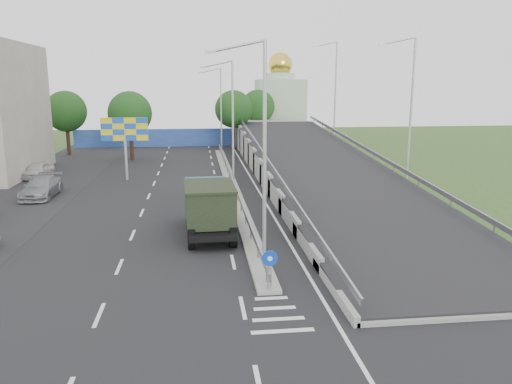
{
  "coord_description": "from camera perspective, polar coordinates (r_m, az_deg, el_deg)",
  "views": [
    {
      "loc": [
        -2.77,
        -16.5,
        8.33
      ],
      "look_at": [
        0.57,
        11.59,
        2.2
      ],
      "focal_mm": 35.0,
      "sensor_mm": 36.0,
      "label": 1
    }
  ],
  "objects": [
    {
      "name": "billboard",
      "position": [
        45.12,
        -14.78,
        6.56
      ],
      "size": [
        4.0,
        0.24,
        5.5
      ],
      "color": "#B2B5B7",
      "rests_on": "ground"
    },
    {
      "name": "lamp_post_far",
      "position": [
        62.61,
        -4.19,
        9.89
      ],
      "size": [
        2.74,
        0.18,
        10.08
      ],
      "color": "#B2B5B7",
      "rests_on": "median"
    },
    {
      "name": "tree_ramp_far",
      "position": [
        72.1,
        0.23,
        9.73
      ],
      "size": [
        4.8,
        4.8,
        7.6
      ],
      "color": "black",
      "rests_on": "ground"
    },
    {
      "name": "parking_strip",
      "position": [
        39.7,
        -26.07,
        -1.15
      ],
      "size": [
        8.0,
        90.0,
        0.05
      ],
      "primitive_type": "cube",
      "color": "black",
      "rests_on": "ground"
    },
    {
      "name": "dump_truck",
      "position": [
        28.21,
        -5.44,
        -1.5
      ],
      "size": [
        2.83,
        6.9,
        3.0
      ],
      "rotation": [
        0.0,
        0.0,
        0.04
      ],
      "color": "black",
      "rests_on": "ground"
    },
    {
      "name": "road_surface",
      "position": [
        37.43,
        -6.96,
        -0.72
      ],
      "size": [
        26.0,
        90.0,
        0.04
      ],
      "primitive_type": "cube",
      "color": "black",
      "rests_on": "ground"
    },
    {
      "name": "blue_wall",
      "position": [
        68.88,
        -7.8,
        6.18
      ],
      "size": [
        30.0,
        0.5,
        2.4
      ],
      "primitive_type": "cube",
      "color": "#2A3B9D",
      "rests_on": "ground"
    },
    {
      "name": "tree_left_mid",
      "position": [
        57.04,
        -14.21,
        8.7
      ],
      "size": [
        4.8,
        4.8,
        7.6
      ],
      "color": "black",
      "rests_on": "ground"
    },
    {
      "name": "sign_bollard",
      "position": [
        20.24,
        1.57,
        -8.91
      ],
      "size": [
        0.64,
        0.23,
        1.67
      ],
      "color": "black",
      "rests_on": "median"
    },
    {
      "name": "tree_left_far",
      "position": [
        63.43,
        -20.9,
        8.59
      ],
      "size": [
        4.8,
        4.8,
        7.6
      ],
      "color": "black",
      "rests_on": "ground"
    },
    {
      "name": "parked_car_d",
      "position": [
        40.68,
        -23.33,
        0.5
      ],
      "size": [
        2.21,
        5.28,
        1.52
      ],
      "primitive_type": "imported",
      "rotation": [
        0.0,
        0.0,
        -0.01
      ],
      "color": "gray",
      "rests_on": "ground"
    },
    {
      "name": "overpass_ramp",
      "position": [
        42.29,
        7.38,
        3.18
      ],
      "size": [
        10.0,
        50.0,
        3.5
      ],
      "color": "gray",
      "rests_on": "ground"
    },
    {
      "name": "church",
      "position": [
        77.61,
        2.75,
        9.99
      ],
      "size": [
        7.0,
        7.0,
        13.8
      ],
      "color": "#B2CCAD",
      "rests_on": "ground"
    },
    {
      "name": "parked_car_e",
      "position": [
        49.25,
        -23.63,
        2.31
      ],
      "size": [
        2.13,
        4.38,
        1.44
      ],
      "primitive_type": "imported",
      "rotation": [
        0.0,
        0.0,
        -0.1
      ],
      "color": "beige",
      "rests_on": "ground"
    },
    {
      "name": "lamp_post_near",
      "position": [
        22.82,
        0.52,
        5.88
      ],
      "size": [
        2.74,
        0.18,
        10.08
      ],
      "color": "#B2B5B7",
      "rests_on": "median"
    },
    {
      "name": "tree_median_far",
      "position": [
        64.75,
        -2.57,
        9.43
      ],
      "size": [
        4.8,
        4.8,
        7.6
      ],
      "color": "black",
      "rests_on": "ground"
    },
    {
      "name": "lamp_post_mid",
      "position": [
        42.67,
        -2.93,
        8.83
      ],
      "size": [
        2.74,
        0.18,
        10.08
      ],
      "color": "#B2B5B7",
      "rests_on": "median"
    },
    {
      "name": "ground",
      "position": [
        18.69,
        2.54,
        -14.26
      ],
      "size": [
        160.0,
        160.0,
        0.0
      ],
      "primitive_type": "plane",
      "color": "#2D4C1E",
      "rests_on": "ground"
    },
    {
      "name": "median_guardrail",
      "position": [
        41.29,
        -2.81,
        1.64
      ],
      "size": [
        0.09,
        44.0,
        0.71
      ],
      "color": "gray",
      "rests_on": "median"
    },
    {
      "name": "median",
      "position": [
        41.42,
        -2.8,
        0.75
      ],
      "size": [
        1.0,
        44.0,
        0.2
      ],
      "primitive_type": "cube",
      "color": "gray",
      "rests_on": "ground"
    }
  ]
}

